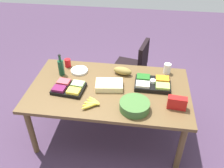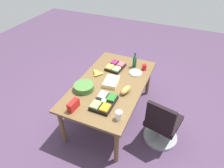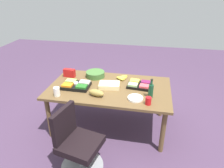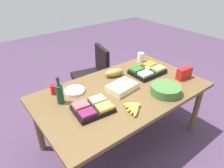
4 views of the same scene
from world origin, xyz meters
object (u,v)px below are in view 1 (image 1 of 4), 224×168
object	(u,v)px
chip_bag_red	(177,103)
office_chair	(132,73)
mayo_jar	(167,69)
red_solo_cup	(68,63)
fruit_platter	(69,88)
conference_table	(109,93)
salad_bowl	(135,106)
paper_plate_stack	(79,71)
bread_loaf	(123,71)
veggie_tray	(153,83)
banana_bunch	(92,103)
wine_bottle	(61,67)
sheet_cake	(109,85)

from	to	relation	value
chip_bag_red	office_chair	bearing A→B (deg)	-65.80
office_chair	mayo_jar	bearing A→B (deg)	131.03
office_chair	red_solo_cup	size ratio (longest dim) A/B	8.03
fruit_platter	mayo_jar	world-z (taller)	mayo_jar
conference_table	red_solo_cup	bearing A→B (deg)	-32.74
salad_bowl	paper_plate_stack	bearing A→B (deg)	-39.54
red_solo_cup	mayo_jar	bearing A→B (deg)	-179.05
conference_table	bread_loaf	distance (m)	0.36
conference_table	veggie_tray	bearing A→B (deg)	-167.57
office_chair	paper_plate_stack	xyz separation A→B (m)	(0.66, 0.67, 0.42)
conference_table	salad_bowl	bearing A→B (deg)	134.13
banana_bunch	red_solo_cup	size ratio (longest dim) A/B	2.08
conference_table	red_solo_cup	xyz separation A→B (m)	(0.62, -0.40, 0.13)
fruit_platter	mayo_jar	size ratio (longest dim) A/B	2.88
banana_bunch	fruit_platter	bearing A→B (deg)	-35.29
banana_bunch	chip_bag_red	size ratio (longest dim) A/B	1.15
red_solo_cup	chip_bag_red	bearing A→B (deg)	154.90
office_chair	paper_plate_stack	bearing A→B (deg)	45.82
conference_table	office_chair	bearing A→B (deg)	-102.61
red_solo_cup	wine_bottle	bearing A→B (deg)	83.35
mayo_jar	fruit_platter	bearing A→B (deg)	24.50
conference_table	sheet_cake	size ratio (longest dim) A/B	5.95
paper_plate_stack	banana_bunch	world-z (taller)	banana_bunch
wine_bottle	red_solo_cup	distance (m)	0.21
salad_bowl	mayo_jar	world-z (taller)	mayo_jar
conference_table	chip_bag_red	bearing A→B (deg)	161.90
bread_loaf	fruit_platter	xyz separation A→B (m)	(0.59, 0.42, -0.02)
chip_bag_red	banana_bunch	bearing A→B (deg)	5.22
paper_plate_stack	veggie_tray	bearing A→B (deg)	169.08
salad_bowl	veggie_tray	bearing A→B (deg)	-112.91
paper_plate_stack	office_chair	bearing A→B (deg)	-134.18
red_solo_cup	conference_table	bearing A→B (deg)	147.26
banana_bunch	red_solo_cup	distance (m)	0.88
sheet_cake	banana_bunch	world-z (taller)	sheet_cake
office_chair	salad_bowl	world-z (taller)	office_chair
wine_bottle	banana_bunch	world-z (taller)	wine_bottle
paper_plate_stack	wine_bottle	distance (m)	0.25
conference_table	mayo_jar	world-z (taller)	mayo_jar
fruit_platter	red_solo_cup	xyz separation A→B (m)	(0.16, -0.51, 0.02)
conference_table	sheet_cake	distance (m)	0.11
wine_bottle	banana_bunch	distance (m)	0.74
office_chair	veggie_tray	distance (m)	1.01
veggie_tray	salad_bowl	xyz separation A→B (m)	(0.19, 0.45, 0.01)
paper_plate_stack	salad_bowl	xyz separation A→B (m)	(-0.76, 0.63, 0.03)
salad_bowl	red_solo_cup	size ratio (longest dim) A/B	2.93
mayo_jar	bread_loaf	bearing A→B (deg)	10.85
sheet_cake	banana_bunch	bearing A→B (deg)	67.92
paper_plate_stack	red_solo_cup	size ratio (longest dim) A/B	2.00
paper_plate_stack	sheet_cake	bearing A→B (deg)	146.68
salad_bowl	bread_loaf	bearing A→B (deg)	-73.32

